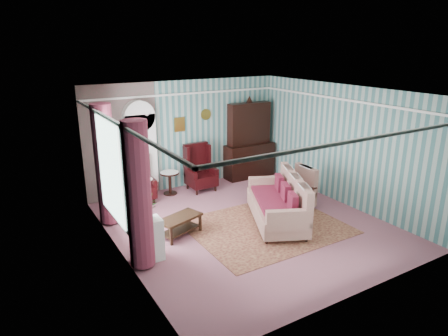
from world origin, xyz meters
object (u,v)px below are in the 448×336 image
sofa (276,202)px  floral_armchair (295,187)px  dresser_hutch (250,138)px  coffee_table (180,226)px  bookcase (141,154)px  wingback_right (201,168)px  round_side_table (170,183)px  nest_table (305,182)px  wingback_left (138,179)px  seated_woman (138,180)px  plant_stand (147,240)px

sofa → floral_armchair: size_ratio=2.01×
dresser_hutch → coffee_table: dresser_hutch is taller
bookcase → wingback_right: (1.50, -0.39, -0.50)m
round_side_table → floral_armchair: (2.21, -2.40, 0.24)m
bookcase → nest_table: (3.82, -1.94, -0.85)m
coffee_table → wingback_left: bearing=93.4°
round_side_table → wingback_left: bearing=-170.5°
bookcase → round_side_table: (0.65, -0.24, -0.82)m
wingback_right → seated_woman: wingback_right is taller
floral_armchair → wingback_left: bearing=56.8°
plant_stand → coffee_table: bearing=32.9°
round_side_table → coffee_table: (-0.77, -2.30, -0.09)m
plant_stand → coffee_table: 1.12m
bookcase → round_side_table: bearing=-20.3°
round_side_table → bookcase: bearing=159.7°
bookcase → sofa: bookcase is taller
wingback_left → seated_woman: wingback_left is taller
wingback_right → floral_armchair: size_ratio=1.15×
seated_woman → round_side_table: size_ratio=1.97×
seated_woman → coffee_table: (0.13, -2.15, -0.38)m
seated_woman → dresser_hutch: bearing=4.4°
wingback_right → round_side_table: size_ratio=2.08×
bookcase → wingback_left: bearing=-122.7°
dresser_hutch → wingback_right: size_ratio=1.89×
wingback_right → nest_table: 2.81m
seated_woman → floral_armchair: 3.84m
wingback_left → wingback_right: 1.75m
plant_stand → sofa: (3.02, 0.08, 0.08)m
nest_table → plant_stand: plant_stand is taller
floral_armchair → seated_woman: bearing=56.8°
round_side_table → nest_table: bearing=-28.2°
wingback_left → floral_armchair: bearing=-35.9°
dresser_hutch → wingback_left: dresser_hutch is taller
bookcase → coffee_table: bearing=-92.8°
wingback_right → round_side_table: 0.92m
bookcase → floral_armchair: 3.93m
dresser_hutch → wingback_right: (-1.75, -0.27, -0.55)m
bookcase → plant_stand: (-1.05, -3.14, -0.72)m
wingback_left → coffee_table: bearing=-86.6°
bookcase → wingback_right: size_ratio=1.79×
seated_woman → floral_armchair: seated_woman is taller
wingback_right → bookcase: bearing=165.4°
sofa → coffee_table: (-2.09, 0.52, -0.27)m
coffee_table → seated_woman: bearing=93.4°
dresser_hutch → coffee_table: (-3.37, -2.42, -0.97)m
round_side_table → nest_table: 3.60m
seated_woman → plant_stand: (-0.80, -2.75, -0.19)m
bookcase → floral_armchair: bookcase is taller
seated_woman → plant_stand: seated_woman is taller
bookcase → dresser_hutch: size_ratio=0.95×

